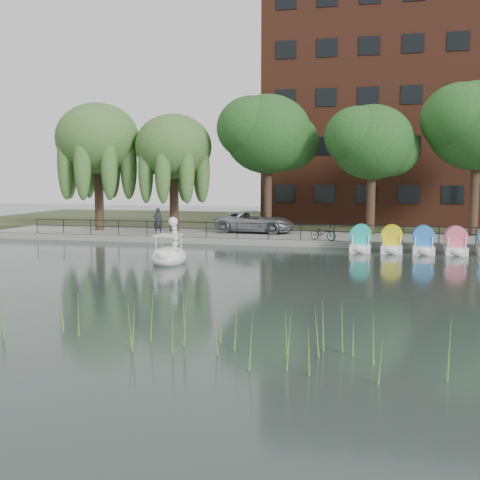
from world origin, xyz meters
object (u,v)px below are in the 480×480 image
at_px(minivan, 255,220).
at_px(pedestrian, 158,219).
at_px(swan_boat, 169,253).
at_px(bicycle, 323,232).

relative_size(minivan, pedestrian, 3.13).
distance_m(pedestrian, swan_boat, 11.52).
bearing_deg(minivan, pedestrian, 111.49).
height_order(minivan, bicycle, minivan).
xyz_separation_m(bicycle, swan_boat, (-6.56, -8.71, -0.41)).
bearing_deg(minivan, swan_boat, 176.95).
bearing_deg(bicycle, pedestrian, 104.45).
bearing_deg(bicycle, swan_boat, 166.24).
bearing_deg(bicycle, minivan, 76.66).
bearing_deg(pedestrian, minivan, 176.59).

